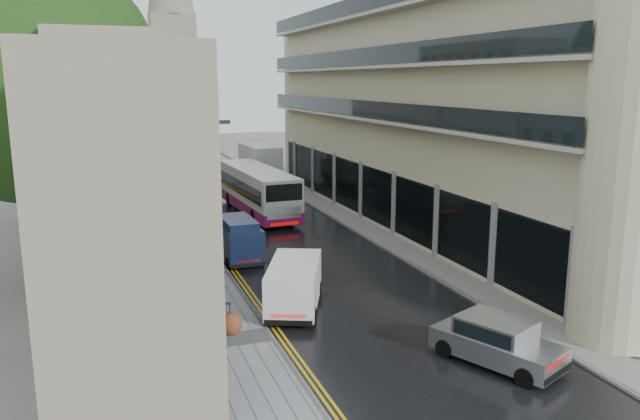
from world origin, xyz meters
TOP-DOWN VIEW (x-y plane):
  - road at (0.00, 27.50)m, footprint 9.00×85.00m
  - left_sidewalk at (-5.85, 27.50)m, footprint 2.70×85.00m
  - right_sidewalk at (5.40, 27.50)m, footprint 1.80×85.00m
  - old_shop_row at (-9.45, 30.00)m, footprint 4.50×56.00m
  - modern_block at (10.30, 26.00)m, footprint 8.00×40.00m
  - church_spire at (0.50, 82.00)m, footprint 6.40×6.40m
  - tree_near at (-12.50, 20.00)m, footprint 10.56×10.56m
  - tree_far at (-12.20, 33.00)m, footprint 9.24×9.24m
  - cream_bus at (-0.84, 28.83)m, footprint 3.25×11.70m
  - white_lorry at (1.39, 38.98)m, footprint 2.55×7.61m
  - silver_hatchback at (1.81, 4.65)m, footprint 3.39×4.56m
  - white_van at (-4.30, 12.16)m, footprint 3.50×4.86m
  - navy_van at (-4.30, 19.72)m, footprint 1.91×4.53m
  - pedestrian at (-5.98, 21.60)m, footprint 0.81×0.67m
  - lamp_post_near at (-5.38, 16.87)m, footprint 0.83×0.23m
  - lamp_post_far at (-5.58, 35.04)m, footprint 0.93×0.23m

SIDE VIEW (x-z plane):
  - road at x=0.00m, z-range 0.00..0.02m
  - left_sidewalk at x=-5.85m, z-range 0.00..0.12m
  - right_sidewalk at x=5.40m, z-range 0.00..0.12m
  - silver_hatchback at x=1.81m, z-range 0.02..1.59m
  - white_van at x=-4.30m, z-range 0.02..2.04m
  - pedestrian at x=-5.98m, z-range 0.12..2.01m
  - navy_van at x=-4.30m, z-range 0.02..2.30m
  - cream_bus at x=-0.84m, z-range 0.02..3.18m
  - white_lorry at x=1.39m, z-range 0.02..3.97m
  - lamp_post_near at x=-5.38m, z-range 0.12..7.47m
  - lamp_post_far at x=-5.58m, z-range 0.12..8.36m
  - old_shop_row at x=-9.45m, z-range 0.00..12.00m
  - tree_far at x=-12.20m, z-range 0.00..12.46m
  - tree_near at x=-12.50m, z-range 0.00..13.89m
  - modern_block at x=10.30m, z-range 0.00..14.00m
  - church_spire at x=0.50m, z-range 0.00..40.00m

